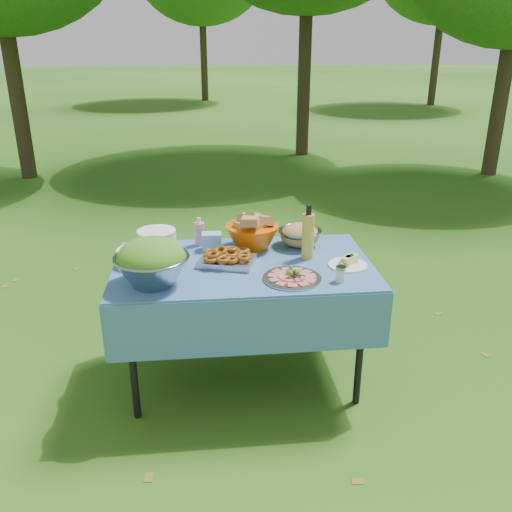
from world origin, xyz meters
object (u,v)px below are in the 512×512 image
(picnic_table, at_px, (244,323))
(oil_bottle, at_px, (308,232))
(salad_bowl, at_px, (152,262))
(pasta_bowl_steel, at_px, (300,235))
(charcuterie_platter, at_px, (292,273))
(bread_bowl, at_px, (252,230))
(plate_stack, at_px, (157,239))

(picnic_table, relative_size, oil_bottle, 4.55)
(salad_bowl, bearing_deg, pasta_bowl_steel, 29.52)
(salad_bowl, bearing_deg, oil_bottle, 17.79)
(picnic_table, bearing_deg, charcuterie_platter, -44.46)
(pasta_bowl_steel, relative_size, charcuterie_platter, 0.84)
(bread_bowl, height_order, charcuterie_platter, bread_bowl)
(picnic_table, bearing_deg, plate_stack, 148.94)
(pasta_bowl_steel, relative_size, oil_bottle, 0.82)
(bread_bowl, bearing_deg, plate_stack, 175.51)
(charcuterie_platter, bearing_deg, salad_bowl, 179.12)
(picnic_table, relative_size, charcuterie_platter, 4.64)
(pasta_bowl_steel, bearing_deg, bread_bowl, -179.33)
(plate_stack, distance_m, pasta_bowl_steel, 0.87)
(picnic_table, distance_m, charcuterie_platter, 0.54)
(plate_stack, distance_m, bread_bowl, 0.58)
(oil_bottle, bearing_deg, pasta_bowl_steel, 92.22)
(bread_bowl, xyz_separation_m, oil_bottle, (0.30, -0.20, 0.05))
(plate_stack, distance_m, oil_bottle, 0.92)
(plate_stack, height_order, oil_bottle, oil_bottle)
(plate_stack, relative_size, oil_bottle, 0.73)
(plate_stack, xyz_separation_m, bread_bowl, (0.58, -0.05, 0.05))
(oil_bottle, bearing_deg, plate_stack, 164.15)
(salad_bowl, xyz_separation_m, bread_bowl, (0.56, 0.48, -0.02))
(bread_bowl, relative_size, charcuterie_platter, 1.04)
(charcuterie_platter, bearing_deg, bread_bowl, 108.55)
(picnic_table, distance_m, salad_bowl, 0.74)
(salad_bowl, xyz_separation_m, oil_bottle, (0.87, 0.28, 0.03))
(salad_bowl, relative_size, plate_stack, 1.64)
(pasta_bowl_steel, xyz_separation_m, charcuterie_platter, (-0.13, -0.50, -0.03))
(plate_stack, bearing_deg, picnic_table, -31.06)
(salad_bowl, bearing_deg, picnic_table, 24.86)
(salad_bowl, height_order, pasta_bowl_steel, salad_bowl)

